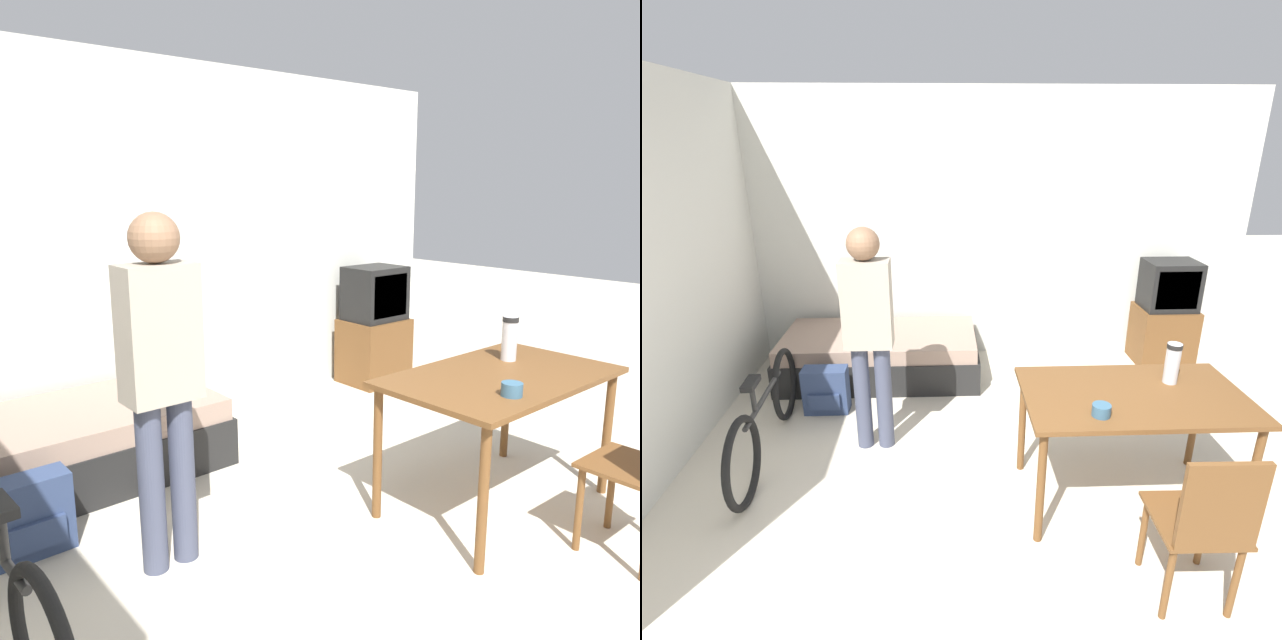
# 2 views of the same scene
# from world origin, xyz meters

# --- Properties ---
(wall_back) EXTENTS (5.57, 0.06, 2.70)m
(wall_back) POSITION_xyz_m (0.00, 3.52, 1.35)
(wall_back) COLOR silver
(wall_back) RESTS_ON ground_plane
(daybed) EXTENTS (1.90, 0.94, 0.45)m
(daybed) POSITION_xyz_m (-1.01, 2.94, 0.22)
(daybed) COLOR black
(daybed) RESTS_ON ground_plane
(tv) EXTENTS (0.57, 0.47, 1.08)m
(tv) POSITION_xyz_m (1.89, 3.15, 0.51)
(tv) COLOR brown
(tv) RESTS_ON ground_plane
(dining_table) EXTENTS (1.35, 0.80, 0.78)m
(dining_table) POSITION_xyz_m (0.76, 1.06, 0.69)
(dining_table) COLOR brown
(dining_table) RESTS_ON ground_plane
(person_standing) EXTENTS (0.34, 0.23, 1.68)m
(person_standing) POSITION_xyz_m (-0.92, 1.74, 0.98)
(person_standing) COLOR #3D4256
(person_standing) RESTS_ON ground_plane
(thermos_flask) EXTENTS (0.09, 0.09, 0.26)m
(thermos_flask) POSITION_xyz_m (1.04, 1.20, 0.92)
(thermos_flask) COLOR #B7B7BC
(thermos_flask) RESTS_ON dining_table
(mate_bowl) EXTENTS (0.11, 0.11, 0.07)m
(mate_bowl) POSITION_xyz_m (0.48, 0.82, 0.81)
(mate_bowl) COLOR #335670
(mate_bowl) RESTS_ON dining_table
(backpack) EXTENTS (0.37, 0.21, 0.40)m
(backpack) POSITION_xyz_m (-1.40, 2.26, 0.20)
(backpack) COLOR navy
(backpack) RESTS_ON ground_plane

